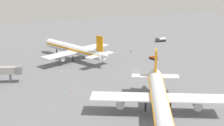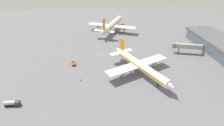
{
  "view_description": "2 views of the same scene",
  "coord_description": "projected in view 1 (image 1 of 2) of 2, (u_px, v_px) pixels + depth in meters",
  "views": [
    {
      "loc": [
        130.75,
        -61.82,
        46.51
      ],
      "look_at": [
        -6.57,
        -8.64,
        2.59
      ],
      "focal_mm": 54.44,
      "sensor_mm": 36.0,
      "label": 1
    },
    {
      "loc": [
        -106.15,
        2.16,
        52.29
      ],
      "look_at": [
        -21.44,
        -6.21,
        4.43
      ],
      "focal_mm": 28.09,
      "sensor_mm": 36.0,
      "label": 2
    }
  ],
  "objects": [
    {
      "name": "ground",
      "position": [
        135.0,
        70.0,
        151.52
      ],
      "size": [
        288.0,
        288.0,
        0.0
      ],
      "primitive_type": "plane",
      "color": "slate"
    },
    {
      "name": "airplane_at_gate",
      "position": [
        159.0,
        98.0,
        105.19
      ],
      "size": [
        50.68,
        42.03,
        16.4
      ],
      "rotation": [
        0.0,
        0.0,
        5.85
      ],
      "color": "white",
      "rests_on": "ground"
    },
    {
      "name": "airplane_taxiing",
      "position": [
        75.0,
        49.0,
        166.71
      ],
      "size": [
        44.83,
        37.23,
        14.59
      ],
      "rotation": [
        0.0,
        0.0,
        3.59
      ],
      "color": "white",
      "rests_on": "ground"
    },
    {
      "name": "pushback_tractor",
      "position": [
        154.0,
        58.0,
        168.47
      ],
      "size": [
        4.68,
        2.9,
        1.9
      ],
      "rotation": [
        0.0,
        0.0,
        0.19
      ],
      "color": "black",
      "rests_on": "ground"
    },
    {
      "name": "fuel_truck",
      "position": [
        161.0,
        39.0,
        205.89
      ],
      "size": [
        2.4,
        6.37,
        2.5
      ],
      "rotation": [
        0.0,
        0.0,
        4.67
      ],
      "color": "black",
      "rests_on": "ground"
    },
    {
      "name": "ground_crew_worker",
      "position": [
        131.0,
        51.0,
        182.13
      ],
      "size": [
        0.55,
        0.48,
        1.67
      ],
      "rotation": [
        0.0,
        0.0,
        4.38
      ],
      "color": "#1E2338",
      "rests_on": "ground"
    },
    {
      "name": "safety_cone_near_gate",
      "position": [
        71.0,
        91.0,
        126.51
      ],
      "size": [
        0.44,
        0.44,
        0.6
      ],
      "primitive_type": "cone",
      "color": "#EA590C",
      "rests_on": "ground"
    },
    {
      "name": "safety_cone_mid_apron",
      "position": [
        14.0,
        51.0,
        183.18
      ],
      "size": [
        0.44,
        0.44,
        0.6
      ],
      "primitive_type": "cone",
      "color": "#EA590C",
      "rests_on": "ground"
    },
    {
      "name": "safety_cone_far_side",
      "position": [
        77.0,
        76.0,
        143.47
      ],
      "size": [
        0.44,
        0.44,
        0.6
      ],
      "primitive_type": "cone",
      "color": "#EA590C",
      "rests_on": "ground"
    }
  ]
}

